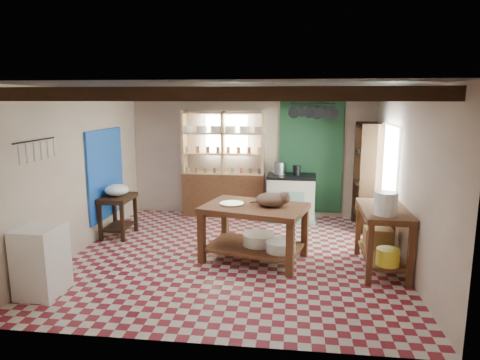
# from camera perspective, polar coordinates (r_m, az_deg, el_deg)

# --- Properties ---
(floor) EXTENTS (5.00, 5.00, 0.02)m
(floor) POSITION_cam_1_polar(r_m,az_deg,el_deg) (6.86, -0.75, -10.08)
(floor) COLOR maroon
(floor) RESTS_ON ground
(ceiling) EXTENTS (5.00, 5.00, 0.02)m
(ceiling) POSITION_cam_1_polar(r_m,az_deg,el_deg) (6.41, -0.80, 12.28)
(ceiling) COLOR #49484D
(ceiling) RESTS_ON wall_back
(wall_back) EXTENTS (5.00, 0.04, 2.60)m
(wall_back) POSITION_cam_1_polar(r_m,az_deg,el_deg) (8.96, 1.42, 3.52)
(wall_back) COLOR beige
(wall_back) RESTS_ON floor
(wall_front) EXTENTS (5.00, 0.04, 2.60)m
(wall_front) POSITION_cam_1_polar(r_m,az_deg,el_deg) (4.11, -5.59, -5.25)
(wall_front) COLOR beige
(wall_front) RESTS_ON floor
(wall_left) EXTENTS (0.04, 5.00, 2.60)m
(wall_left) POSITION_cam_1_polar(r_m,az_deg,el_deg) (7.28, -20.66, 1.14)
(wall_left) COLOR beige
(wall_left) RESTS_ON floor
(wall_right) EXTENTS (0.04, 5.00, 2.60)m
(wall_right) POSITION_cam_1_polar(r_m,az_deg,el_deg) (6.65, 21.09, 0.25)
(wall_right) COLOR beige
(wall_right) RESTS_ON floor
(ceiling_beams) EXTENTS (5.00, 3.80, 0.15)m
(ceiling_beams) POSITION_cam_1_polar(r_m,az_deg,el_deg) (6.41, -0.80, 11.21)
(ceiling_beams) COLOR #331E11
(ceiling_beams) RESTS_ON ceiling
(blue_wall_patch) EXTENTS (0.04, 1.40, 1.60)m
(blue_wall_patch) POSITION_cam_1_polar(r_m,az_deg,el_deg) (8.10, -17.45, 0.81)
(blue_wall_patch) COLOR blue
(blue_wall_patch) RESTS_ON wall_left
(green_wall_patch) EXTENTS (1.30, 0.04, 2.30)m
(green_wall_patch) POSITION_cam_1_polar(r_m,az_deg,el_deg) (8.90, 9.44, 3.00)
(green_wall_patch) COLOR #1C472C
(green_wall_patch) RESTS_ON wall_back
(window_back) EXTENTS (0.90, 0.02, 0.80)m
(window_back) POSITION_cam_1_polar(r_m,az_deg,el_deg) (8.97, -1.77, 6.09)
(window_back) COLOR beige
(window_back) RESTS_ON wall_back
(window_right) EXTENTS (0.02, 1.30, 1.20)m
(window_right) POSITION_cam_1_polar(r_m,az_deg,el_deg) (7.59, 19.22, 2.36)
(window_right) COLOR beige
(window_right) RESTS_ON wall_right
(utensil_rail) EXTENTS (0.06, 0.90, 0.28)m
(utensil_rail) POSITION_cam_1_polar(r_m,az_deg,el_deg) (6.16, -25.61, 3.65)
(utensil_rail) COLOR black
(utensil_rail) RESTS_ON wall_left
(pot_rack) EXTENTS (0.86, 0.12, 0.36)m
(pot_rack) POSITION_cam_1_polar(r_m,az_deg,el_deg) (8.41, 9.75, 8.91)
(pot_rack) COLOR black
(pot_rack) RESTS_ON ceiling
(shelving_unit) EXTENTS (1.70, 0.34, 2.20)m
(shelving_unit) POSITION_cam_1_polar(r_m,az_deg,el_deg) (8.88, -2.24, 2.14)
(shelving_unit) COLOR #DCB07F
(shelving_unit) RESTS_ON floor
(tall_rack) EXTENTS (0.40, 0.86, 2.00)m
(tall_rack) POSITION_cam_1_polar(r_m,az_deg,el_deg) (8.39, 16.61, 0.50)
(tall_rack) COLOR #331E11
(tall_rack) RESTS_ON floor
(work_table) EXTENTS (1.71, 1.35, 0.85)m
(work_table) POSITION_cam_1_polar(r_m,az_deg,el_deg) (6.56, 1.92, -7.04)
(work_table) COLOR brown
(work_table) RESTS_ON floor
(stove) EXTENTS (0.97, 0.67, 0.93)m
(stove) POSITION_cam_1_polar(r_m,az_deg,el_deg) (8.72, 6.83, -2.32)
(stove) COLOR silver
(stove) RESTS_ON floor
(prep_table) EXTENTS (0.51, 0.73, 0.74)m
(prep_table) POSITION_cam_1_polar(r_m,az_deg,el_deg) (7.98, -15.91, -4.62)
(prep_table) COLOR #331E11
(prep_table) RESTS_ON floor
(white_cabinet) EXTENTS (0.49, 0.59, 0.87)m
(white_cabinet) POSITION_cam_1_polar(r_m,az_deg,el_deg) (5.99, -24.96, -9.71)
(white_cabinet) COLOR white
(white_cabinet) RESTS_ON floor
(right_counter) EXTENTS (0.65, 1.28, 0.91)m
(right_counter) POSITION_cam_1_polar(r_m,az_deg,el_deg) (6.51, 18.42, -7.46)
(right_counter) COLOR brown
(right_counter) RESTS_ON floor
(cat) EXTENTS (0.49, 0.39, 0.21)m
(cat) POSITION_cam_1_polar(r_m,az_deg,el_deg) (6.39, 4.22, -2.62)
(cat) COLOR #8A6750
(cat) RESTS_ON work_table
(steel_tray) EXTENTS (0.45, 0.45, 0.02)m
(steel_tray) POSITION_cam_1_polar(r_m,az_deg,el_deg) (6.52, -1.10, -3.16)
(steel_tray) COLOR #A0A0A7
(steel_tray) RESTS_ON work_table
(basin_large) EXTENTS (0.59, 0.59, 0.17)m
(basin_large) POSITION_cam_1_polar(r_m,az_deg,el_deg) (6.63, 2.48, -7.91)
(basin_large) COLOR white
(basin_large) RESTS_ON work_table
(basin_small) EXTENTS (0.54, 0.54, 0.15)m
(basin_small) POSITION_cam_1_polar(r_m,az_deg,el_deg) (6.38, 5.45, -8.78)
(basin_small) COLOR white
(basin_small) RESTS_ON work_table
(kettle_left) EXTENTS (0.23, 0.23, 0.25)m
(kettle_left) POSITION_cam_1_polar(r_m,az_deg,el_deg) (8.62, 5.26, 1.57)
(kettle_left) COLOR #A0A0A7
(kettle_left) RESTS_ON stove
(kettle_right) EXTENTS (0.16, 0.16, 0.19)m
(kettle_right) POSITION_cam_1_polar(r_m,az_deg,el_deg) (8.61, 7.58, 1.31)
(kettle_right) COLOR black
(kettle_right) RESTS_ON stove
(enamel_bowl) EXTENTS (0.43, 0.43, 0.21)m
(enamel_bowl) POSITION_cam_1_polar(r_m,az_deg,el_deg) (7.87, -16.09, -1.29)
(enamel_bowl) COLOR white
(enamel_bowl) RESTS_ON prep_table
(white_bucket) EXTENTS (0.31, 0.31, 0.31)m
(white_bucket) POSITION_cam_1_polar(r_m,az_deg,el_deg) (6.01, 18.87, -2.98)
(white_bucket) COLOR white
(white_bucket) RESTS_ON right_counter
(wicker_basket) EXTENTS (0.41, 0.33, 0.28)m
(wicker_basket) POSITION_cam_1_polar(r_m,az_deg,el_deg) (6.82, 17.94, -7.27)
(wicker_basket) COLOR olive
(wicker_basket) RESTS_ON right_counter
(yellow_tub) EXTENTS (0.31, 0.31, 0.22)m
(yellow_tub) POSITION_cam_1_polar(r_m,az_deg,el_deg) (6.13, 19.10, -9.66)
(yellow_tub) COLOR yellow
(yellow_tub) RESTS_ON right_counter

